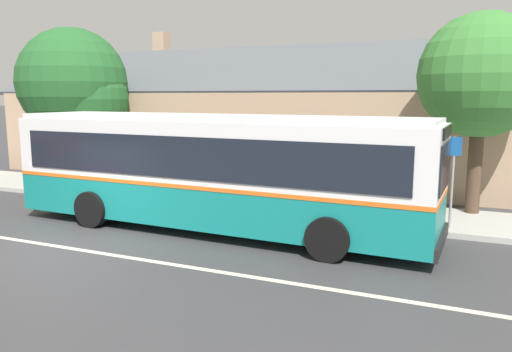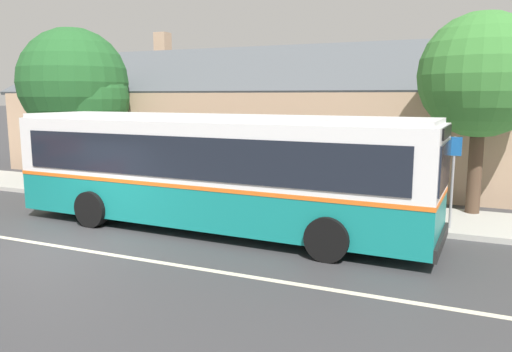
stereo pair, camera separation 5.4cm
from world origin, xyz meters
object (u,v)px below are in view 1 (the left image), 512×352
Objects in this scene: transit_bus at (214,169)px; bench_by_building at (118,180)px; bench_down_street at (206,186)px; bus_stop_sign at (453,172)px; street_tree_secondary at (77,88)px; street_tree_primary at (479,80)px; bike_rack at (47,169)px.

transit_bus is 6.25m from bench_by_building.
bus_stop_sign is at bearing -6.20° from bench_down_street.
transit_bus is at bearing -160.27° from bus_stop_sign.
street_tree_secondary is at bearing 167.32° from bench_down_street.
street_tree_primary is 0.94× the size of street_tree_secondary.
street_tree_primary reaches higher than transit_bus.
bus_stop_sign is (-0.48, -2.11, -2.38)m from street_tree_primary.
bus_stop_sign is (7.75, -0.84, 1.07)m from bench_down_street.
bus_stop_sign is at bearing -3.75° from bike_rack.
street_tree_primary is at bearing 8.76° from bench_down_street.
bench_down_street is 0.73× the size of bus_stop_sign.
street_tree_primary reaches higher than bike_rack.
street_tree_primary is 2.47× the size of bus_stop_sign.
street_tree_primary reaches higher than bench_by_building.
bench_by_building is (-5.48, 2.80, -1.09)m from transit_bus.
bus_stop_sign is (14.57, -2.38, -2.26)m from street_tree_secondary.
bus_stop_sign reaches higher than bench_down_street.
transit_bus is at bearing -18.48° from bike_rack.
bike_rack is at bearing -108.67° from street_tree_secondary.
bench_down_street is 0.29× the size of street_tree_primary.
bus_stop_sign is at bearing 19.73° from transit_bus.
bench_down_street is at bearing 2.18° from bench_by_building.
street_tree_secondary is (-15.06, 0.27, -0.12)m from street_tree_primary.
bus_stop_sign is 15.11m from bike_rack.
street_tree_primary is 3.22m from bus_stop_sign.
street_tree_secondary is at bearing 71.33° from bike_rack.
transit_bus reaches higher than bench_down_street.
transit_bus reaches higher than bike_rack.
street_tree_primary is at bearing 33.65° from transit_bus.
transit_bus is 1.97× the size of street_tree_primary.
transit_bus reaches higher than bus_stop_sign.
bike_rack is (-9.21, 3.08, -0.97)m from transit_bus.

